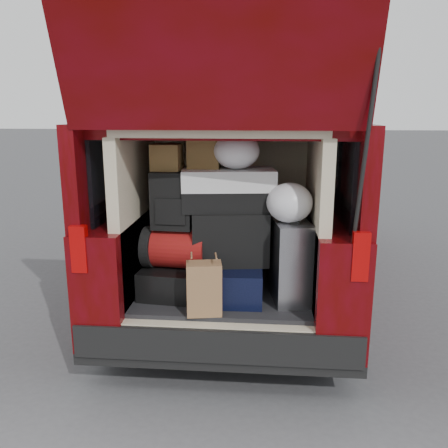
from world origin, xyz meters
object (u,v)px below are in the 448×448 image
Objects in this scene: backpack at (172,200)px; navy_hardshell at (231,280)px; black_hardshell at (172,278)px; red_duffel at (176,247)px; black_soft_case at (230,237)px; silver_roller at (291,261)px; kraft_bag at (204,289)px; twotone_duffel at (228,189)px.

navy_hardshell is at bearing 5.36° from backpack.
red_duffel reaches higher than black_hardshell.
silver_roller is at bearing -19.85° from black_soft_case.
black_soft_case is 1.33× the size of backpack.
red_duffel is (-0.40, 0.01, 0.23)m from navy_hardshell.
black_soft_case is (0.43, 0.01, 0.33)m from black_hardshell.
red_duffel reaches higher than navy_hardshell.
backpack is (-0.01, -0.02, 0.35)m from red_duffel.
black_hardshell is 1.29× the size of backpack.
kraft_bag is 0.66× the size of black_soft_case.
silver_roller is at bearing 3.18° from red_duffel.
silver_roller is 0.46m from black_soft_case.
navy_hardshell is at bearing 0.04° from black_hardshell.
backpack reaches higher than navy_hardshell.
black_hardshell is 0.47m from kraft_bag.
navy_hardshell is 1.35× the size of backpack.
backpack is 0.40m from twotone_duffel.
twotone_duffel reaches higher than backpack.
black_hardshell is 0.88m from silver_roller.
twotone_duffel reaches higher than black_hardshell.
kraft_bag is (-0.15, -0.32, 0.06)m from navy_hardshell.
black_soft_case is (-0.43, 0.09, 0.14)m from silver_roller.
backpack is at bearing 179.87° from navy_hardshell.
twotone_duffel is at bearing 17.88° from red_duffel.
twotone_duffel reaches higher than black_soft_case.
twotone_duffel is (0.37, 0.08, 0.41)m from red_duffel.
black_soft_case is 0.34m from twotone_duffel.
backpack reaches higher than black_soft_case.
red_duffel is 0.35m from backpack.
navy_hardshell is 0.45m from silver_roller.
black_soft_case is at bearing 13.57° from backpack.
kraft_bag is 0.48m from black_soft_case.
kraft_bag is at bearing -47.08° from red_duffel.
silver_roller is 0.67m from twotone_duffel.
navy_hardshell is 1.02× the size of black_soft_case.
backpack is (-0.26, 0.31, 0.52)m from kraft_bag.
black_soft_case is at bearing 100.99° from navy_hardshell.
silver_roller reaches higher than kraft_bag.
red_duffel is at bearing -32.96° from black_hardshell.
twotone_duffel reaches higher than navy_hardshell.
silver_roller is 0.82m from red_duffel.
navy_hardshell is at bearing -79.32° from twotone_duffel.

